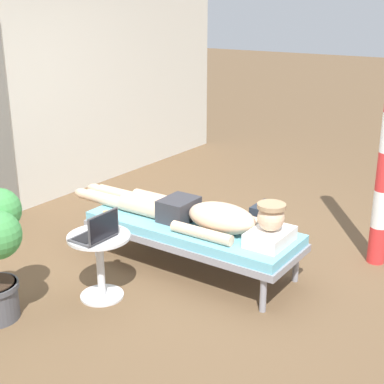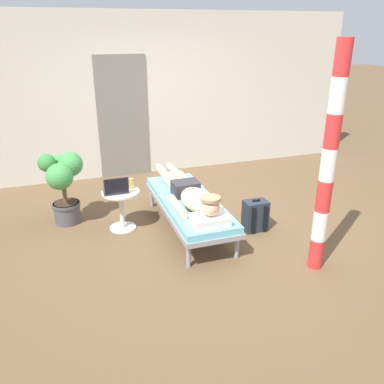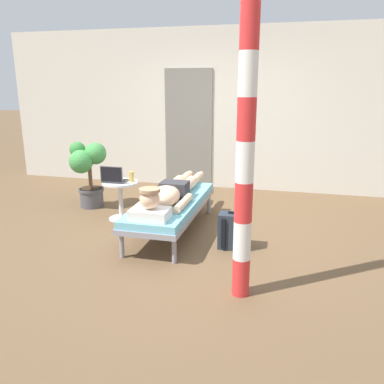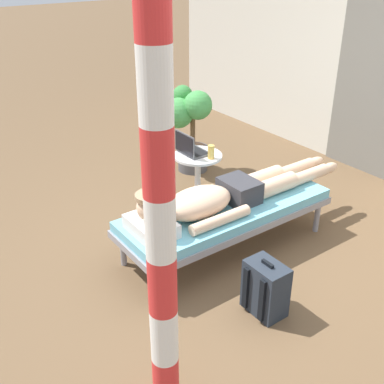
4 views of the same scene
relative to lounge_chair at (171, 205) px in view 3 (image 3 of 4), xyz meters
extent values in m
plane|color=brown|center=(0.21, -0.01, -0.35)|extent=(40.00, 40.00, 0.00)
cube|color=beige|center=(0.00, 2.43, 1.00)|extent=(7.60, 0.20, 2.70)
cube|color=slate|center=(-0.40, 2.32, 0.67)|extent=(0.84, 0.03, 2.04)
cylinder|color=gray|center=(-0.29, 0.84, -0.21)|extent=(0.05, 0.05, 0.28)
cylinder|color=gray|center=(0.29, 0.84, -0.21)|extent=(0.05, 0.05, 0.28)
cylinder|color=gray|center=(-0.29, -0.84, -0.21)|extent=(0.05, 0.05, 0.28)
cylinder|color=gray|center=(0.29, -0.84, -0.21)|extent=(0.05, 0.05, 0.28)
cube|color=gray|center=(0.00, 0.00, -0.04)|extent=(0.68, 1.89, 0.06)
cube|color=#6BB7CC|center=(0.00, 0.00, 0.03)|extent=(0.65, 1.85, 0.08)
cube|color=white|center=(0.00, -0.74, 0.13)|extent=(0.40, 0.28, 0.11)
sphere|color=beige|center=(0.00, -0.74, 0.29)|extent=(0.21, 0.21, 0.21)
cylinder|color=tan|center=(0.00, -0.74, 0.38)|extent=(0.22, 0.22, 0.03)
ellipsoid|color=beige|center=(0.00, -0.30, 0.19)|extent=(0.35, 0.60, 0.23)
cylinder|color=beige|center=(-0.22, -0.25, 0.12)|extent=(0.09, 0.55, 0.09)
cylinder|color=beige|center=(0.22, -0.25, 0.12)|extent=(0.09, 0.55, 0.09)
cube|color=#333338|center=(0.00, 0.13, 0.17)|extent=(0.33, 0.26, 0.19)
cylinder|color=beige|center=(-0.09, 0.47, 0.15)|extent=(0.15, 0.42, 0.15)
cylinder|color=beige|center=(-0.09, 0.90, 0.13)|extent=(0.11, 0.44, 0.11)
ellipsoid|color=beige|center=(-0.09, 1.19, 0.12)|extent=(0.09, 0.20, 0.10)
cylinder|color=beige|center=(0.09, 0.47, 0.15)|extent=(0.15, 0.42, 0.15)
cylinder|color=beige|center=(0.09, 0.90, 0.13)|extent=(0.11, 0.44, 0.11)
ellipsoid|color=beige|center=(0.09, 1.19, 0.12)|extent=(0.09, 0.20, 0.10)
cylinder|color=silver|center=(-0.81, 0.30, -0.34)|extent=(0.34, 0.34, 0.02)
cylinder|color=silver|center=(-0.81, 0.30, -0.09)|extent=(0.06, 0.06, 0.48)
cylinder|color=silver|center=(-0.81, 0.30, 0.16)|extent=(0.48, 0.48, 0.02)
cube|color=#4C4C51|center=(-0.87, 0.30, 0.19)|extent=(0.31, 0.22, 0.02)
cube|color=black|center=(-0.87, 0.31, 0.20)|extent=(0.27, 0.15, 0.00)
cube|color=#4C4C51|center=(-0.87, 0.18, 0.30)|extent=(0.31, 0.01, 0.21)
cube|color=black|center=(-0.87, 0.17, 0.30)|extent=(0.29, 0.00, 0.19)
cylinder|color=gold|center=(-0.66, 0.34, 0.24)|extent=(0.06, 0.06, 0.13)
cube|color=#262D38|center=(0.80, -0.29, -0.15)|extent=(0.30, 0.20, 0.40)
cube|color=#262D38|center=(0.80, -0.17, -0.22)|extent=(0.22, 0.04, 0.18)
cube|color=black|center=(0.72, -0.41, -0.15)|extent=(0.04, 0.02, 0.34)
cube|color=black|center=(0.88, -0.41, -0.15)|extent=(0.04, 0.02, 0.34)
cube|color=black|center=(0.80, -0.29, 0.07)|extent=(0.10, 0.02, 0.02)
cylinder|color=#4C4C51|center=(-1.48, 0.72, -0.21)|extent=(0.34, 0.34, 0.28)
cylinder|color=#4C4C51|center=(-1.48, 0.72, -0.09)|extent=(0.37, 0.37, 0.04)
cylinder|color=#332319|center=(-1.48, 0.72, -0.06)|extent=(0.31, 0.31, 0.01)
cylinder|color=brown|center=(-1.48, 0.72, 0.14)|extent=(0.06, 0.06, 0.41)
sphere|color=#429347|center=(-1.36, 0.70, 0.47)|extent=(0.32, 0.32, 0.32)
sphere|color=#429347|center=(-1.51, 0.85, 0.44)|extent=(0.23, 0.23, 0.23)
sphere|color=#38843D|center=(-1.64, 0.70, 0.51)|extent=(0.22, 0.22, 0.22)
sphere|color=#429347|center=(-1.51, 0.55, 0.37)|extent=(0.34, 0.34, 0.34)
cylinder|color=red|center=(1.02, -1.28, -0.18)|extent=(0.15, 0.15, 0.34)
cylinder|color=white|center=(1.02, -1.28, 0.16)|extent=(0.15, 0.15, 0.34)
cylinder|color=red|center=(1.02, -1.28, 0.49)|extent=(0.15, 0.15, 0.34)
cylinder|color=white|center=(1.02, -1.28, 0.83)|extent=(0.15, 0.15, 0.34)
cylinder|color=red|center=(1.02, -1.28, 1.17)|extent=(0.15, 0.15, 0.34)
cylinder|color=white|center=(1.02, -1.28, 1.50)|extent=(0.15, 0.15, 0.34)
cylinder|color=red|center=(1.02, -1.28, 1.84)|extent=(0.15, 0.15, 0.34)
camera|label=1|loc=(-3.56, -2.46, 1.85)|focal=51.62mm
camera|label=2|loc=(-1.45, -4.37, 2.08)|focal=37.23mm
camera|label=3|loc=(1.38, -4.38, 1.43)|focal=36.78mm
camera|label=4|loc=(2.64, -2.27, 2.00)|focal=44.39mm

